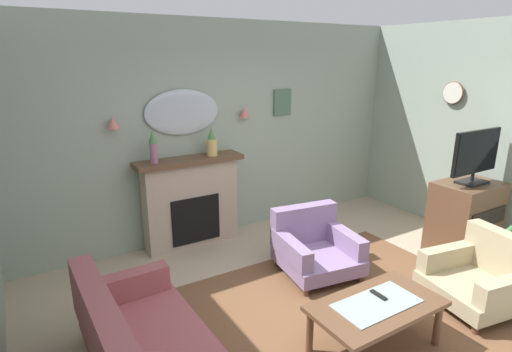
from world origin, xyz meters
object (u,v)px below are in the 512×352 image
object	(u,v)px
fireplace	(191,203)
tv_remote	(378,295)
floral_couch	(143,349)
armchair_beside_couch	(314,246)
wall_mirror	(183,112)
coffee_table	(376,310)
wall_sconce_left	(113,122)
mantel_vase_left	(212,143)
mantel_vase_right	(153,145)
framed_picture	(282,102)
armchair_by_coffee_table	(483,276)
wall_clock	(453,93)
tv_flatscreen	(476,155)
wall_sconce_right	(245,112)
tv_cabinet	(465,217)

from	to	relation	value
fireplace	tv_remote	xyz separation A→B (m)	(0.58, -2.61, -0.12)
floral_couch	armchair_beside_couch	xyz separation A→B (m)	(2.16, 0.69, -0.01)
wall_mirror	coffee_table	size ratio (longest dim) A/B	0.87
fireplace	wall_sconce_left	distance (m)	1.38
fireplace	mantel_vase_left	world-z (taller)	mantel_vase_left
mantel_vase_right	framed_picture	distance (m)	1.99
wall_mirror	armchair_by_coffee_table	bearing A→B (deg)	-56.61
wall_clock	coffee_table	xyz separation A→B (m)	(-2.83, -1.43, -1.52)
wall_sconce_left	coffee_table	size ratio (longest dim) A/B	0.13
mantel_vase_left	wall_sconce_left	world-z (taller)	wall_sconce_left
armchair_beside_couch	tv_flatscreen	distance (m)	2.22
mantel_vase_left	floral_couch	xyz separation A→B (m)	(-1.55, -2.03, -1.00)
fireplace	tv_flatscreen	xyz separation A→B (m)	(2.82, -1.97, 0.68)
mantel_vase_left	armchair_beside_couch	xyz separation A→B (m)	(0.61, -1.34, -1.01)
wall_sconce_right	armchair_by_coffee_table	size ratio (longest dim) A/B	0.15
coffee_table	floral_couch	world-z (taller)	floral_couch
wall_mirror	tv_flatscreen	xyz separation A→B (m)	(2.82, -2.12, -0.46)
armchair_beside_couch	tv_flatscreen	bearing A→B (deg)	-17.45
wall_mirror	tv_cabinet	distance (m)	3.73
mantel_vase_left	wall_sconce_left	bearing A→B (deg)	174.04
mantel_vase_right	tv_remote	distance (m)	2.93
tv_cabinet	tv_flatscreen	bearing A→B (deg)	-90.00
coffee_table	armchair_by_coffee_table	distance (m)	1.41
mantel_vase_right	armchair_beside_couch	size ratio (longest dim) A/B	0.43
wall_clock	armchair_beside_couch	xyz separation A→B (m)	(-2.42, -0.13, -1.59)
fireplace	coffee_table	distance (m)	2.73
wall_clock	tv_remote	world-z (taller)	wall_clock
mantel_vase_left	armchair_by_coffee_table	size ratio (longest dim) A/B	0.39
framed_picture	armchair_by_coffee_table	xyz separation A→B (m)	(0.40, -2.90, -1.44)
wall_sconce_left	framed_picture	world-z (taller)	framed_picture
mantel_vase_left	wall_clock	bearing A→B (deg)	-21.85
mantel_vase_right	floral_couch	world-z (taller)	mantel_vase_right
mantel_vase_right	wall_sconce_left	distance (m)	0.51
tv_remote	mantel_vase_right	bearing A→B (deg)	111.81
wall_clock	floral_couch	world-z (taller)	wall_clock
armchair_by_coffee_table	tv_flatscreen	xyz separation A→B (m)	(0.92, 0.77, 0.94)
wall_mirror	tv_remote	world-z (taller)	wall_mirror
framed_picture	tv_remote	world-z (taller)	framed_picture
tv_remote	coffee_table	bearing A→B (deg)	-143.25
coffee_table	armchair_beside_couch	xyz separation A→B (m)	(0.41, 1.30, -0.08)
armchair_by_coffee_table	tv_remote	bearing A→B (deg)	174.05
wall_clock	armchair_by_coffee_table	distance (m)	2.61
mantel_vase_right	tv_remote	xyz separation A→B (m)	(1.03, -2.58, -0.92)
fireplace	wall_clock	size ratio (longest dim) A/B	4.39
fireplace	wall_sconce_left	world-z (taller)	wall_sconce_left
armchair_by_coffee_table	tv_flatscreen	bearing A→B (deg)	40.09
armchair_by_coffee_table	tv_cabinet	world-z (taller)	tv_cabinet
tv_remote	armchair_beside_couch	world-z (taller)	armchair_beside_couch
wall_mirror	framed_picture	world-z (taller)	wall_mirror
fireplace	wall_sconce_right	world-z (taller)	wall_sconce_right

